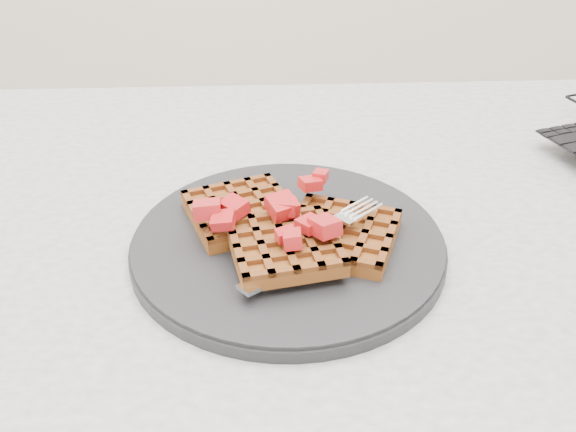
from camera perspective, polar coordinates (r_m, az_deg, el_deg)
The scene contains 5 objects.
table at distance 0.74m, azimuth 5.95°, elevation -8.32°, with size 1.20×0.80×0.75m.
plate at distance 0.62m, azimuth -0.00°, elevation -2.47°, with size 0.30×0.30×0.02m, color black.
waffles at distance 0.61m, azimuth 0.03°, elevation -1.20°, with size 0.22×0.19×0.03m.
strawberry_pile at distance 0.60m, azimuth -0.00°, elevation 1.13°, with size 0.15×0.15×0.02m, color #9B0005, non-canonical shape.
fork at distance 0.59m, azimuth 3.11°, elevation -2.88°, with size 0.02×0.18×0.02m, color silver, non-canonical shape.
Camera 1 is at (-0.10, -0.55, 1.12)m, focal length 40.00 mm.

